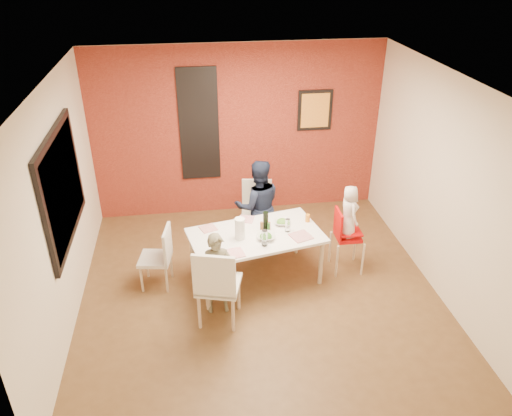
{
  "coord_description": "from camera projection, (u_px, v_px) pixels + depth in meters",
  "views": [
    {
      "loc": [
        -0.78,
        -5.09,
        4.04
      ],
      "look_at": [
        0.0,
        0.3,
        1.05
      ],
      "focal_mm": 35.0,
      "sensor_mm": 36.0,
      "label": 1
    }
  ],
  "objects": [
    {
      "name": "sippy_cup",
      "position": [
        308.0,
        218.0,
        6.61
      ],
      "size": [
        0.06,
        0.06,
        0.11
      ],
      "primitive_type": "cylinder",
      "color": "orange",
      "rests_on": "dining_table"
    },
    {
      "name": "picture_window_frame",
      "position": [
        62.0,
        187.0,
        5.6
      ],
      "size": [
        0.05,
        1.7,
        1.3
      ],
      "primitive_type": "cube",
      "color": "black",
      "rests_on": "wall_left"
    },
    {
      "name": "wine_bottle",
      "position": [
        266.0,
        221.0,
        6.38
      ],
      "size": [
        0.07,
        0.07,
        0.26
      ],
      "primitive_type": "cylinder",
      "color": "black",
      "rests_on": "dining_table"
    },
    {
      "name": "condiment_green",
      "position": [
        269.0,
        227.0,
        6.37
      ],
      "size": [
        0.03,
        0.03,
        0.13
      ],
      "primitive_type": "cylinder",
      "color": "#327426",
      "rests_on": "dining_table"
    },
    {
      "name": "wine_glass_b",
      "position": [
        288.0,
        225.0,
        6.37
      ],
      "size": [
        0.06,
        0.06,
        0.18
      ],
      "primitive_type": "cylinder",
      "color": "white",
      "rests_on": "dining_table"
    },
    {
      "name": "toddler",
      "position": [
        349.0,
        211.0,
        6.45
      ],
      "size": [
        0.28,
        0.38,
        0.72
      ],
      "primitive_type": "imported",
      "rotation": [
        0.0,
        0.0,
        1.72
      ],
      "color": "silver",
      "rests_on": "high_chair"
    },
    {
      "name": "ground",
      "position": [
        259.0,
        290.0,
        6.45
      ],
      "size": [
        4.5,
        4.5,
        0.0
      ],
      "primitive_type": "plane",
      "color": "brown",
      "rests_on": "ground"
    },
    {
      "name": "plate_near_right",
      "position": [
        301.0,
        236.0,
        6.29
      ],
      "size": [
        0.31,
        0.31,
        0.01
      ],
      "primitive_type": "cube",
      "rotation": [
        0.0,
        0.0,
        0.35
      ],
      "color": "silver",
      "rests_on": "dining_table"
    },
    {
      "name": "ceiling",
      "position": [
        260.0,
        82.0,
        5.16
      ],
      "size": [
        4.5,
        4.5,
        0.02
      ],
      "primitive_type": "cube",
      "color": "silver",
      "rests_on": "wall_back"
    },
    {
      "name": "plate_far_mid",
      "position": [
        246.0,
        219.0,
        6.67
      ],
      "size": [
        0.25,
        0.25,
        0.01
      ],
      "primitive_type": "cube",
      "rotation": [
        0.0,
        0.0,
        -0.33
      ],
      "color": "white",
      "rests_on": "dining_table"
    },
    {
      "name": "chair_near",
      "position": [
        217.0,
        284.0,
        5.63
      ],
      "size": [
        0.59,
        0.59,
        1.04
      ],
      "rotation": [
        0.0,
        0.0,
        2.87
      ],
      "color": "white",
      "rests_on": "ground"
    },
    {
      "name": "picture_window_pane",
      "position": [
        64.0,
        187.0,
        5.61
      ],
      "size": [
        0.02,
        1.55,
        1.15
      ],
      "primitive_type": "cube",
      "color": "black",
      "rests_on": "wall_left"
    },
    {
      "name": "wine_glass_a",
      "position": [
        265.0,
        238.0,
        6.07
      ],
      "size": [
        0.07,
        0.07,
        0.21
      ],
      "primitive_type": "cylinder",
      "color": "silver",
      "rests_on": "dining_table"
    },
    {
      "name": "salad_bowl_b",
      "position": [
        282.0,
        222.0,
        6.56
      ],
      "size": [
        0.24,
        0.24,
        0.05
      ],
      "primitive_type": "imported",
      "rotation": [
        0.0,
        0.0,
        -0.15
      ],
      "color": "white",
      "rests_on": "dining_table"
    },
    {
      "name": "plate_far_left",
      "position": [
        208.0,
        228.0,
        6.46
      ],
      "size": [
        0.25,
        0.25,
        0.01
      ],
      "primitive_type": "cube",
      "rotation": [
        0.0,
        0.0,
        0.37
      ],
      "color": "white",
      "rests_on": "dining_table"
    },
    {
      "name": "wall_back",
      "position": [
        238.0,
        132.0,
        7.76
      ],
      "size": [
        4.5,
        0.02,
        2.7
      ],
      "primitive_type": "cube",
      "color": "#F1E5C7",
      "rests_on": "ground"
    },
    {
      "name": "child_near",
      "position": [
        218.0,
        274.0,
        5.87
      ],
      "size": [
        0.39,
        0.26,
        1.06
      ],
      "primitive_type": "imported",
      "rotation": [
        0.0,
        0.0,
        0.02
      ],
      "color": "brown",
      "rests_on": "ground"
    },
    {
      "name": "salad_bowl_a",
      "position": [
        266.0,
        236.0,
        6.25
      ],
      "size": [
        0.28,
        0.28,
        0.06
      ],
      "primitive_type": "imported",
      "rotation": [
        0.0,
        0.0,
        -0.22
      ],
      "color": "white",
      "rests_on": "dining_table"
    },
    {
      "name": "chair_left",
      "position": [
        160.0,
        254.0,
        6.34
      ],
      "size": [
        0.45,
        0.45,
        0.85
      ],
      "rotation": [
        0.0,
        0.0,
        4.54
      ],
      "color": "silver",
      "rests_on": "ground"
    },
    {
      "name": "art_print_frame",
      "position": [
        315.0,
        110.0,
        7.73
      ],
      "size": [
        0.54,
        0.03,
        0.64
      ],
      "primitive_type": "cube",
      "color": "black",
      "rests_on": "wall_back"
    },
    {
      "name": "brick_accent_wall",
      "position": [
        238.0,
        132.0,
        7.74
      ],
      "size": [
        4.5,
        0.02,
        2.7
      ],
      "primitive_type": "cube",
      "color": "maroon",
      "rests_on": "ground"
    },
    {
      "name": "wall_left",
      "position": [
        59.0,
        211.0,
        5.52
      ],
      "size": [
        0.02,
        4.5,
        2.7
      ],
      "primitive_type": "cube",
      "color": "#F1E5C7",
      "rests_on": "ground"
    },
    {
      "name": "wall_front",
      "position": [
        303.0,
        331.0,
        3.85
      ],
      "size": [
        4.5,
        0.02,
        2.7
      ],
      "primitive_type": "cube",
      "color": "#F1E5C7",
      "rests_on": "ground"
    },
    {
      "name": "child_far",
      "position": [
        258.0,
        206.0,
        7.01
      ],
      "size": [
        0.69,
        0.54,
        1.38
      ],
      "primitive_type": "imported",
      "rotation": [
        0.0,
        0.0,
        3.17
      ],
      "color": "black",
      "rests_on": "ground"
    },
    {
      "name": "art_print_canvas",
      "position": [
        315.0,
        111.0,
        7.72
      ],
      "size": [
        0.44,
        0.01,
        0.54
      ],
      "primitive_type": "cube",
      "color": "gold",
      "rests_on": "wall_back"
    },
    {
      "name": "dining_table",
      "position": [
        256.0,
        238.0,
        6.37
      ],
      "size": [
        1.81,
        1.24,
        0.69
      ],
      "rotation": [
        0.0,
        0.0,
        0.2
      ],
      "color": "white",
      "rests_on": "ground"
    },
    {
      "name": "chair_far",
      "position": [
        257.0,
        208.0,
        7.3
      ],
      "size": [
        0.5,
        0.5,
        0.93
      ],
      "rotation": [
        0.0,
        0.0,
        -0.18
      ],
      "color": "beige",
      "rests_on": "ground"
    },
    {
      "name": "glassblock_strip",
      "position": [
        199.0,
        125.0,
        7.58
      ],
      "size": [
        0.55,
        0.03,
        1.7
      ],
      "primitive_type": "cube",
      "color": "silver",
      "rests_on": "wall_back"
    },
    {
      "name": "paper_towel_roll",
      "position": [
        240.0,
        229.0,
        6.19
      ],
      "size": [
        0.13,
        0.13,
        0.29
      ],
      "primitive_type": "cylinder",
      "color": "white",
      "rests_on": "dining_table"
    },
    {
      "name": "condiment_brown",
      "position": [
        262.0,
        227.0,
        6.35
      ],
      "size": [
        0.04,
        0.04,
        0.15
      ],
      "primitive_type": "cylinder",
      "color": "brown",
      "rests_on": "dining_table"
    },
    {
      "name": "plate_near_left",
      "position": [
        235.0,
        253.0,
        5.96
      ],
      "size": [
        0.26,
        0.26,
        0.01
      ],
      "primitive_type": "cube",
      "rotation": [
        0.0,
        0.0,
        0.2
      ],
      "color": "white",
      "rests_on": "dining_table"
    },
    {
      "name": "condiment_red",
      "position": [
        269.0,
        227.0,
        6.39
      ],
      "size": [
        0.03,
        0.03,
        0.13
      ],
      "primitive_type": "cylinder",
      "color": "red",
      "rests_on": "dining_table"
    },
    {
      "name": "wall_right",
      "position": [
        442.0,
        186.0,
        6.09
      ],
      "size": [
        0.02,
        4.5,
        2.7
      ],
      "primitive_type": "cube",
      "color": "#F1E5C7",
      "rests_on": "ground"
    },
    {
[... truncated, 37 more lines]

